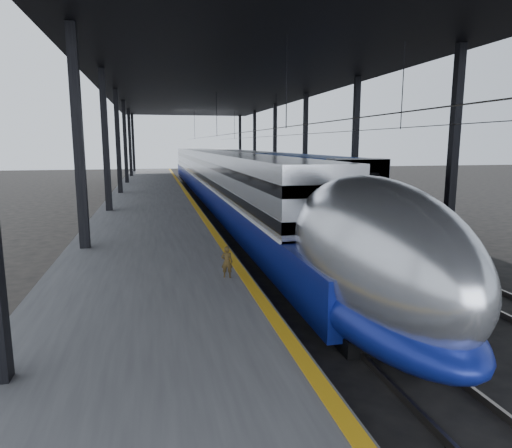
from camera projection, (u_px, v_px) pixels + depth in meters
name	position (u px, v px, depth m)	size (l,w,h in m)	color
ground	(267.00, 306.00, 13.75)	(160.00, 160.00, 0.00)	black
platform	(150.00, 206.00, 32.12)	(6.00, 80.00, 1.00)	#4C4C4F
yellow_strip	(190.00, 198.00, 32.64)	(0.30, 80.00, 0.01)	gold
rails	(261.00, 209.00, 33.92)	(6.52, 80.00, 0.16)	slate
canopy	(225.00, 82.00, 31.80)	(18.00, 75.00, 9.47)	black
tgv_train	(218.00, 179.00, 37.85)	(2.94, 65.20, 4.22)	silver
second_train	(250.00, 170.00, 49.17)	(2.97, 56.05, 4.09)	navy
child	(227.00, 262.00, 13.20)	(0.34, 0.22, 0.93)	#443416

